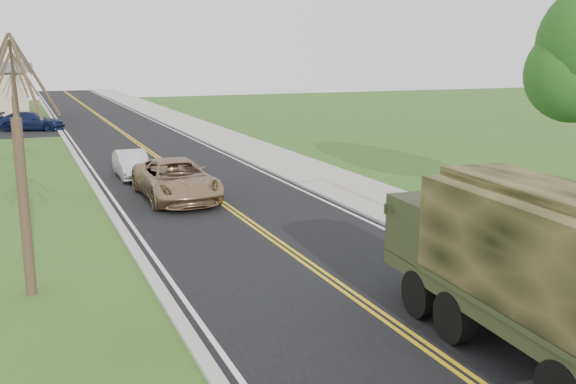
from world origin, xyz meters
TOP-DOWN VIEW (x-y plane):
  - road at (0.00, 40.00)m, footprint 8.00×120.00m
  - curb_right at (4.15, 40.00)m, footprint 0.30×120.00m
  - sidewalk_right at (5.90, 40.00)m, footprint 3.20×120.00m
  - curb_left at (-4.15, 40.00)m, footprint 0.30×120.00m
  - bare_tree_a at (-7.00, 10.00)m, footprint 1.93×2.26m
  - bare_tree_b at (-7.00, 22.00)m, footprint 1.83×2.14m
  - bare_tree_c at (-7.00, 34.00)m, footprint 2.04×2.39m
  - bare_tree_d at (-7.00, 46.00)m, footprint 1.88×2.20m
  - military_truck at (1.58, 3.07)m, footprint 2.81×6.86m
  - suv_champagne at (-1.43, 18.66)m, footprint 2.69×5.66m
  - sedan_silver at (-2.28, 23.88)m, footprint 1.33×3.78m
  - lot_car_navy at (-6.05, 45.59)m, footprint 5.18×3.38m

SIDE VIEW (x-z plane):
  - road at x=0.00m, z-range 0.00..0.01m
  - sidewalk_right at x=5.90m, z-range 0.00..0.10m
  - curb_left at x=-4.15m, z-range 0.00..0.10m
  - curb_right at x=4.15m, z-range 0.00..0.12m
  - sedan_silver at x=-2.28m, z-range 0.00..1.24m
  - lot_car_navy at x=-6.05m, z-range 0.00..1.40m
  - suv_champagne at x=-1.43m, z-range 0.00..1.56m
  - military_truck at x=1.58m, z-range 0.24..3.59m
  - bare_tree_b at x=-7.00m, z-range -0.39..5.34m
  - bare_tree_d at x=-7.00m, z-range -0.40..5.50m
  - bare_tree_a at x=-7.00m, z-range -0.41..5.66m
  - bare_tree_c at x=-7.00m, z-range -0.44..5.99m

